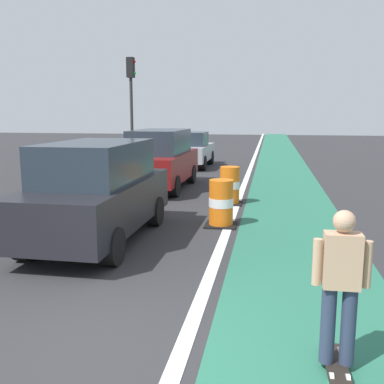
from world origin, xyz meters
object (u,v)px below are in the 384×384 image
(skateboarder_on_lane, at_px, (340,286))
(traffic_barrel_mid, at_px, (230,186))
(parked_suv_second, at_px, (160,159))
(parked_sedan_third, at_px, (190,150))
(traffic_light_corner, at_px, (131,93))
(parked_suv_nearest, at_px, (97,191))
(pedestrian_crossing, at_px, (100,164))
(traffic_barrel_front, at_px, (221,204))

(skateboarder_on_lane, height_order, traffic_barrel_mid, skateboarder_on_lane)
(skateboarder_on_lane, distance_m, parked_suv_second, 11.49)
(parked_suv_second, relative_size, traffic_barrel_mid, 4.24)
(parked_sedan_third, distance_m, traffic_light_corner, 3.85)
(parked_suv_nearest, height_order, pedestrian_crossing, parked_suv_nearest)
(skateboarder_on_lane, distance_m, traffic_barrel_front, 6.04)
(parked_sedan_third, distance_m, traffic_barrel_mid, 9.09)
(skateboarder_on_lane, xyz_separation_m, traffic_light_corner, (-7.13, 15.91, 2.59))
(traffic_barrel_front, relative_size, traffic_barrel_mid, 1.00)
(pedestrian_crossing, bearing_deg, traffic_barrel_front, -43.60)
(traffic_barrel_mid, bearing_deg, parked_suv_nearest, -118.87)
(traffic_barrel_front, relative_size, traffic_light_corner, 0.21)
(parked_suv_second, bearing_deg, traffic_light_corner, 116.50)
(traffic_barrel_front, bearing_deg, skateboarder_on_lane, -72.38)
(parked_sedan_third, height_order, pedestrian_crossing, parked_sedan_third)
(skateboarder_on_lane, distance_m, traffic_light_corner, 17.63)
(skateboarder_on_lane, bearing_deg, parked_suv_nearest, 135.62)
(skateboarder_on_lane, relative_size, traffic_barrel_mid, 1.55)
(parked_suv_second, relative_size, traffic_light_corner, 0.91)
(parked_suv_nearest, height_order, traffic_light_corner, traffic_light_corner)
(skateboarder_on_lane, height_order, parked_suv_second, parked_suv_second)
(traffic_light_corner, bearing_deg, parked_suv_nearest, -76.01)
(traffic_barrel_front, xyz_separation_m, pedestrian_crossing, (-4.69, 4.47, 0.33))
(traffic_barrel_mid, height_order, traffic_light_corner, traffic_light_corner)
(parked_suv_second, xyz_separation_m, traffic_barrel_mid, (2.62, -2.25, -0.50))
(skateboarder_on_lane, bearing_deg, parked_sedan_third, 105.06)
(parked_suv_second, bearing_deg, skateboarder_on_lane, -67.07)
(parked_suv_nearest, relative_size, traffic_light_corner, 0.91)
(traffic_light_corner, bearing_deg, skateboarder_on_lane, -65.85)
(parked_sedan_third, xyz_separation_m, traffic_barrel_mid, (2.72, -8.67, -0.30))
(parked_sedan_third, relative_size, pedestrian_crossing, 2.55)
(skateboarder_on_lane, bearing_deg, traffic_barrel_mid, 102.57)
(parked_sedan_third, bearing_deg, pedestrian_crossing, -106.00)
(traffic_light_corner, relative_size, pedestrian_crossing, 3.17)
(skateboarder_on_lane, height_order, parked_suv_nearest, parked_suv_nearest)
(parked_suv_second, bearing_deg, traffic_barrel_mid, -40.66)
(traffic_barrel_front, xyz_separation_m, traffic_light_corner, (-5.31, 10.17, 2.97))
(parked_suv_nearest, xyz_separation_m, traffic_barrel_mid, (2.33, 4.23, -0.50))
(parked_suv_second, distance_m, traffic_barrel_front, 5.53)
(parked_sedan_third, relative_size, traffic_barrel_front, 3.77)
(traffic_barrel_mid, distance_m, pedestrian_crossing, 5.04)
(skateboarder_on_lane, distance_m, pedestrian_crossing, 12.12)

